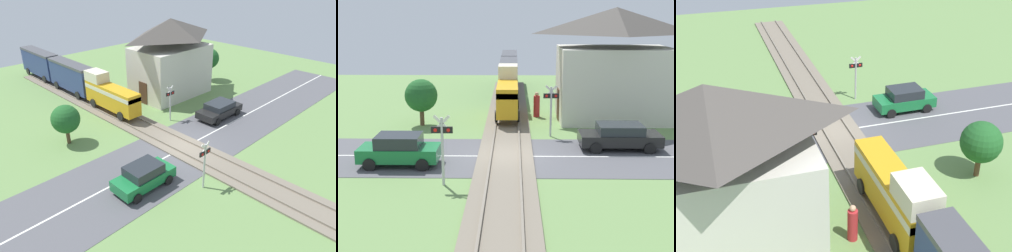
{
  "view_description": "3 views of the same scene",
  "coord_description": "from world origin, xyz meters",
  "views": [
    {
      "loc": [
        -15.21,
        -13.69,
        12.04
      ],
      "look_at": [
        0.0,
        1.61,
        1.2
      ],
      "focal_mm": 35.0,
      "sensor_mm": 36.0,
      "label": 1
    },
    {
      "loc": [
        0.39,
        -22.68,
        7.31
      ],
      "look_at": [
        0.0,
        1.61,
        1.2
      ],
      "focal_mm": 50.0,
      "sensor_mm": 36.0,
      "label": 2
    },
    {
      "loc": [
        6.88,
        23.28,
        13.53
      ],
      "look_at": [
        0.0,
        1.61,
        1.2
      ],
      "focal_mm": 50.0,
      "sensor_mm": 36.0,
      "label": 3
    }
  ],
  "objects": [
    {
      "name": "ground_plane",
      "position": [
        0.0,
        0.0,
        0.0
      ],
      "size": [
        60.0,
        60.0,
        0.0
      ],
      "primitive_type": "plane",
      "color": "#66894C"
    },
    {
      "name": "road_surface",
      "position": [
        0.0,
        0.0,
        0.01
      ],
      "size": [
        48.0,
        6.4,
        0.02
      ],
      "color": "#515156",
      "rests_on": "ground_plane"
    },
    {
      "name": "track_bed",
      "position": [
        0.0,
        0.0,
        0.07
      ],
      "size": [
        2.8,
        48.0,
        0.24
      ],
      "color": "#756B5B",
      "rests_on": "ground_plane"
    },
    {
      "name": "train",
      "position": [
        0.0,
        15.47,
        1.88
      ],
      "size": [
        1.58,
        19.86,
        3.18
      ],
      "color": "gold",
      "rests_on": "track_bed"
    },
    {
      "name": "car_near_crossing",
      "position": [
        -5.04,
        -1.44,
        0.79
      ],
      "size": [
        3.77,
        1.86,
        1.52
      ],
      "color": "#197038",
      "rests_on": "ground_plane"
    },
    {
      "name": "car_far_side",
      "position": [
        6.06,
        1.44,
        0.73
      ],
      "size": [
        4.26,
        2.03,
        1.37
      ],
      "color": "black",
      "rests_on": "ground_plane"
    },
    {
      "name": "crossing_signal_west_approach",
      "position": [
        -2.58,
        -3.95,
        1.97
      ],
      "size": [
        0.9,
        0.18,
        3.06
      ],
      "color": "#B7B7B7",
      "rests_on": "ground_plane"
    },
    {
      "name": "crossing_signal_east_approach",
      "position": [
        2.58,
        3.95,
        1.97
      ],
      "size": [
        0.9,
        0.18,
        3.06
      ],
      "color": "#B7B7B7",
      "rests_on": "ground_plane"
    },
    {
      "name": "station_building",
      "position": [
        7.03,
        8.36,
        3.63
      ],
      "size": [
        7.79,
        5.14,
        7.41
      ],
      "color": "beige",
      "rests_on": "ground_plane"
    },
    {
      "name": "pedestrian_by_station",
      "position": [
        2.0,
        9.09,
        0.8
      ],
      "size": [
        0.43,
        0.43,
        1.74
      ],
      "color": "#B2282D",
      "rests_on": "ground_plane"
    },
    {
      "name": "tree_roadside_hedge",
      "position": [
        -5.49,
        6.53,
        1.94
      ],
      "size": [
        2.08,
        2.08,
        2.99
      ],
      "color": "brown",
      "rests_on": "ground_plane"
    }
  ]
}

